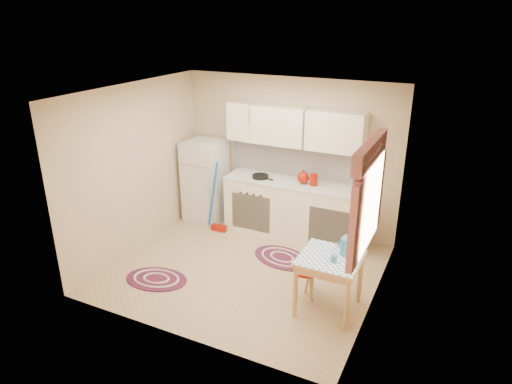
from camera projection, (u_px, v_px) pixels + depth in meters
room_shell at (262, 159)px, 6.05m from camera, size 3.64×3.60×2.52m
fridge at (206, 181)px, 7.85m from camera, size 0.65×0.60×1.40m
broom at (218, 198)px, 7.41m from camera, size 0.28×0.13×1.20m
base_cabinets at (294, 210)px, 7.33m from camera, size 2.25×0.60×0.88m
countertop at (295, 184)px, 7.16m from camera, size 2.27×0.62×0.04m
frying_pan at (260, 176)px, 7.34m from camera, size 0.33×0.33×0.05m
red_kettle at (303, 177)px, 7.06m from camera, size 0.25×0.23×0.21m
red_canister at (314, 181)px, 7.00m from camera, size 0.15×0.15×0.16m
table at (329, 283)px, 5.50m from camera, size 0.72×0.72×0.72m
stool at (305, 284)px, 5.76m from camera, size 0.32×0.32×0.42m
coffee_pot at (346, 244)px, 5.36m from camera, size 0.18×0.16×0.30m
mug at (334, 259)px, 5.24m from camera, size 0.10×0.10×0.10m
rug_center at (282, 258)px, 6.78m from camera, size 1.06×0.84×0.02m
rug_left at (156, 279)px, 6.24m from camera, size 0.95×0.71×0.02m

